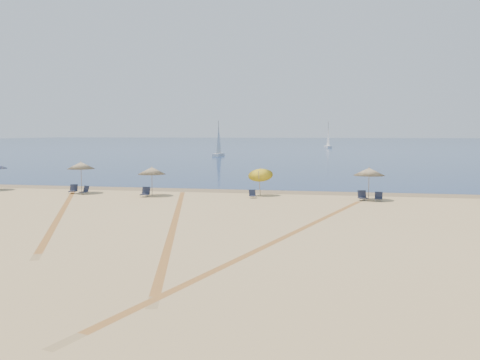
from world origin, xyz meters
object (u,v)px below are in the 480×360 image
(chair_6, at_px, (362,196))
(sailboat_0, at_px, (219,145))
(chair_2, at_px, (73,189))
(chair_7, at_px, (379,197))
(umbrella_3, at_px, (260,172))
(sailboat_1, at_px, (328,140))
(chair_4, at_px, (145,192))
(chair_3, at_px, (85,190))
(chair_5, at_px, (253,194))
(umbrella_4, at_px, (369,172))
(umbrella_1, at_px, (81,165))
(umbrella_2, at_px, (152,171))

(chair_6, bearing_deg, sailboat_0, 99.05)
(chair_2, distance_m, chair_7, 23.66)
(umbrella_3, distance_m, sailboat_0, 66.39)
(chair_6, height_order, sailboat_1, sailboat_1)
(chair_6, relative_size, chair_7, 1.20)
(chair_4, distance_m, sailboat_1, 129.09)
(umbrella_3, height_order, chair_2, umbrella_3)
(chair_3, height_order, chair_4, chair_4)
(chair_6, relative_size, sailboat_1, 0.10)
(umbrella_3, bearing_deg, chair_5, -102.65)
(umbrella_4, height_order, chair_7, umbrella_4)
(umbrella_1, bearing_deg, chair_7, -1.30)
(umbrella_2, distance_m, umbrella_4, 16.31)
(chair_6, distance_m, chair_7, 1.13)
(umbrella_4, height_order, chair_3, umbrella_4)
(chair_2, xyz_separation_m, chair_3, (1.15, -0.29, -0.02))
(umbrella_2, distance_m, chair_6, 15.93)
(chair_2, height_order, sailboat_1, sailboat_1)
(chair_2, relative_size, sailboat_0, 0.11)
(chair_7, bearing_deg, chair_4, -172.42)
(chair_7, bearing_deg, umbrella_3, 174.72)
(umbrella_3, distance_m, chair_5, 2.19)
(umbrella_2, distance_m, chair_2, 6.88)
(sailboat_1, bearing_deg, chair_5, -105.19)
(umbrella_1, relative_size, umbrella_3, 1.02)
(sailboat_0, bearing_deg, sailboat_1, 74.78)
(chair_2, relative_size, chair_6, 1.00)
(umbrella_3, distance_m, chair_2, 15.05)
(chair_5, bearing_deg, umbrella_4, -21.39)
(sailboat_1, bearing_deg, chair_3, -111.16)
(chair_7, bearing_deg, chair_6, 179.73)
(umbrella_2, relative_size, chair_4, 3.05)
(umbrella_1, distance_m, umbrella_2, 6.23)
(chair_4, xyz_separation_m, sailboat_0, (-10.02, 66.17, 1.85))
(chair_3, xyz_separation_m, sailboat_0, (-4.70, 65.50, 1.89))
(chair_3, distance_m, sailboat_1, 128.97)
(chair_6, xyz_separation_m, sailboat_1, (-5.52, 127.69, 2.14))
(chair_6, height_order, chair_7, chair_6)
(chair_7, bearing_deg, umbrella_1, -176.56)
(umbrella_2, distance_m, sailboat_0, 66.13)
(umbrella_4, relative_size, chair_6, 2.96)
(chair_4, bearing_deg, sailboat_1, 84.04)
(chair_3, bearing_deg, chair_2, -171.76)
(chair_6, bearing_deg, chair_3, 168.02)
(chair_5, height_order, sailboat_0, sailboat_0)
(umbrella_4, xyz_separation_m, chair_7, (0.67, -0.52, -1.76))
(sailboat_0, bearing_deg, chair_5, -71.49)
(umbrella_4, distance_m, chair_5, 8.62)
(sailboat_1, bearing_deg, umbrella_2, -108.71)
(umbrella_1, bearing_deg, chair_5, -1.97)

